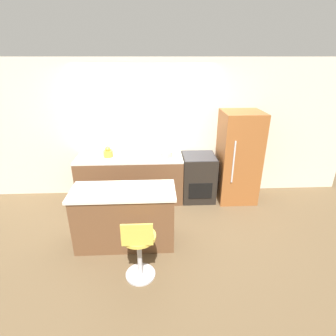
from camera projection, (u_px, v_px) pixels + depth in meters
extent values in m
plane|color=brown|center=(146.00, 207.00, 4.90)|extent=(14.00, 14.00, 0.00)
cube|color=beige|center=(145.00, 130.00, 5.02)|extent=(8.00, 0.06, 2.60)
cube|color=brown|center=(131.00, 179.00, 5.03)|extent=(1.96, 0.63, 0.85)
cube|color=silver|center=(129.00, 158.00, 4.86)|extent=(1.96, 0.63, 0.03)
cube|color=#9EA3A8|center=(111.00, 157.00, 4.83)|extent=(0.44, 0.35, 0.01)
cube|color=brown|center=(125.00, 218.00, 3.83)|extent=(1.41, 0.58, 0.84)
cube|color=silver|center=(123.00, 191.00, 3.66)|extent=(1.47, 0.62, 0.04)
cube|color=black|center=(198.00, 177.00, 5.08)|extent=(0.62, 0.63, 0.88)
cube|color=black|center=(200.00, 191.00, 4.84)|extent=(0.43, 0.01, 0.31)
cube|color=#333338|center=(199.00, 156.00, 4.91)|extent=(0.59, 0.60, 0.01)
cube|color=#995628|center=(238.00, 157.00, 4.92)|extent=(0.71, 0.70, 1.71)
cube|color=silver|center=(233.00, 162.00, 4.56)|extent=(0.02, 0.02, 0.77)
cylinder|color=#B7B7BC|center=(141.00, 274.00, 3.38)|extent=(0.38, 0.38, 0.02)
cylinder|color=#B7B7BC|center=(140.00, 257.00, 3.27)|extent=(0.06, 0.06, 0.59)
cylinder|color=gold|center=(139.00, 237.00, 3.14)|extent=(0.42, 0.42, 0.04)
cube|color=gold|center=(137.00, 235.00, 2.91)|extent=(0.36, 0.02, 0.28)
cylinder|color=#B29333|center=(108.00, 154.00, 4.83)|extent=(0.18, 0.18, 0.12)
sphere|color=#B29333|center=(108.00, 149.00, 4.80)|extent=(0.10, 0.10, 0.10)
cylinder|color=#C1B28E|center=(166.00, 154.00, 4.89)|extent=(0.24, 0.24, 0.08)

